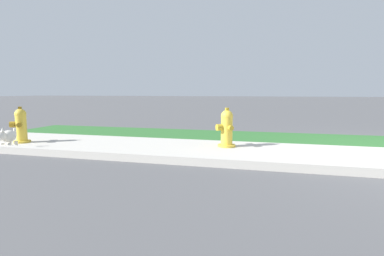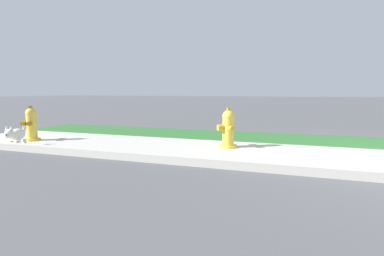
% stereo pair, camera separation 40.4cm
% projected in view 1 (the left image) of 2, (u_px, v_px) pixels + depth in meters
% --- Properties ---
extents(fire_hydrant_across_street, '(0.37, 0.38, 0.74)m').
position_uv_depth(fire_hydrant_across_street, '(227.00, 128.00, 5.57)').
color(fire_hydrant_across_street, gold).
rests_on(fire_hydrant_across_street, ground).
extents(fire_hydrant_at_driveway, '(0.36, 0.37, 0.74)m').
position_uv_depth(fire_hydrant_at_driveway, '(21.00, 126.00, 6.03)').
color(fire_hydrant_at_driveway, gold).
rests_on(fire_hydrant_at_driveway, ground).
extents(small_white_dog, '(0.26, 0.49, 0.43)m').
position_uv_depth(small_white_dog, '(7.00, 137.00, 5.29)').
color(small_white_dog, silver).
rests_on(small_white_dog, ground).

